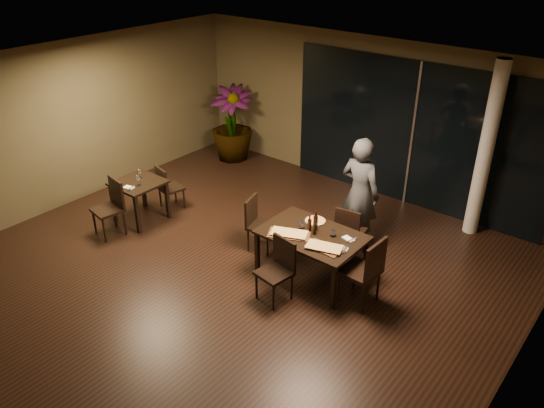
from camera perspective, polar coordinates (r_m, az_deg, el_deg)
The scene contains 32 objects.
ground at distance 8.25m, azimuth -4.85°, elevation -7.63°, with size 8.00×8.00×0.00m, color black.
wall_back at distance 10.51m, azimuth 10.33°, elevation 9.39°, with size 8.00×0.10×3.00m, color #4A4127.
wall_left at distance 10.51m, azimuth -21.61°, elevation 7.84°, with size 0.10×8.00×3.00m, color #4A4127.
wall_right at distance 5.82m, azimuth 25.32°, elevation -9.70°, with size 0.10×8.00×3.00m, color #4A4127.
ceiling at distance 6.93m, azimuth -5.87°, elevation 13.06°, with size 8.00×8.00×0.04m, color silver.
window_panel at distance 10.08m, azimuth 14.96°, elevation 7.14°, with size 5.00×0.06×2.70m, color black.
column at distance 9.31m, azimuth 21.99°, elevation 5.25°, with size 0.24×0.24×3.00m, color silver.
main_table at distance 7.86m, azimuth 4.31°, elevation -3.68°, with size 1.50×1.00×0.75m.
side_table at distance 9.69m, azimuth -14.14°, elevation 1.66°, with size 0.80×0.80×0.75m.
chair_main_far at distance 8.46m, azimuth 8.31°, elevation -2.75°, with size 0.48×0.48×0.90m.
chair_main_near at distance 7.50m, azimuth 0.70°, elevation -6.73°, with size 0.49×0.49×0.94m.
chair_main_left at distance 8.61m, azimuth -1.57°, elevation -1.81°, with size 0.52×0.52×0.91m.
chair_main_right at distance 7.45m, azimuth 10.10°, elevation -6.86°, with size 0.51×0.51×1.05m.
chair_side_far at distance 10.00m, azimuth -11.21°, elevation 1.94°, with size 0.47×0.47×0.86m.
chair_side_near at distance 9.41m, azimuth -16.87°, elevation -0.01°, with size 0.53×0.53×0.99m.
diner at distance 8.62m, azimuth 9.43°, elevation 1.14°, with size 0.64×0.43×1.89m, color #313437.
potted_plant at distance 11.92m, azimuth -4.36°, elevation 8.62°, with size 0.90×0.90×1.66m, color #1B511B.
pizza_board_left at distance 7.77m, azimuth 1.85°, elevation -3.27°, with size 0.61×0.30×0.01m, color #4F2D19.
pizza_board_right at distance 7.49m, azimuth 5.63°, elevation -4.74°, with size 0.51×0.25×0.01m, color #422315.
oblong_pizza_left at distance 7.76m, azimuth 1.85°, elevation -3.17°, with size 0.51×0.24×0.02m, color maroon, non-canonical shape.
oblong_pizza_right at distance 7.48m, azimuth 5.64°, elevation -4.64°, with size 0.49×0.23×0.02m, color maroon, non-canonical shape.
round_pizza at distance 8.13m, azimuth 4.67°, elevation -1.83°, with size 0.30×0.30×0.01m, color #BB3114.
bottle_a at distance 7.80m, azimuth 4.06°, elevation -2.11°, with size 0.06×0.06×0.27m, color black, non-canonical shape.
bottle_b at distance 7.75m, azimuth 4.62°, elevation -2.45°, with size 0.05×0.05×0.25m, color black, non-canonical shape.
bottle_c at distance 7.83m, azimuth 4.71°, elevation -1.81°, with size 0.07×0.07×0.32m, color black, non-canonical shape.
tumbler_left at distance 7.92m, azimuth 3.27°, elevation -2.32°, with size 0.08×0.08×0.10m, color white.
tumbler_right at distance 7.77m, azimuth 6.57°, elevation -3.12°, with size 0.08×0.08×0.10m, color white.
napkin_near at distance 7.51m, azimuth 7.48°, elevation -4.77°, with size 0.18×0.10×0.01m, color silver.
napkin_far at distance 7.74m, azimuth 8.22°, elevation -3.74°, with size 0.18×0.10×0.01m, color white.
wine_glass_a at distance 9.74m, azimuth -14.06°, elevation 3.20°, with size 0.07×0.07×0.17m, color white, non-canonical shape.
wine_glass_b at distance 9.46m, azimuth -14.21°, elevation 2.45°, with size 0.08×0.08×0.18m, color white, non-canonical shape.
side_napkin at distance 9.44m, azimuth -15.14°, elevation 1.73°, with size 0.18×0.11×0.01m, color white.
Camera 1 is at (4.73, -4.73, 4.82)m, focal length 35.00 mm.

